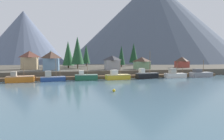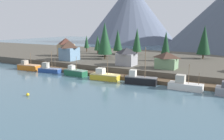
{
  "view_description": "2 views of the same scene",
  "coord_description": "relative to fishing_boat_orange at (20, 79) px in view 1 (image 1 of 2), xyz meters",
  "views": [
    {
      "loc": [
        -17.12,
        -64.17,
        8.05
      ],
      "look_at": [
        -2.16,
        2.27,
        2.93
      ],
      "focal_mm": 30.14,
      "sensor_mm": 36.0,
      "label": 1
    },
    {
      "loc": [
        32.47,
        -57.12,
        14.97
      ],
      "look_at": [
        -1.57,
        2.9,
        1.98
      ],
      "focal_mm": 37.39,
      "sensor_mm": 36.0,
      "label": 2
    }
  ],
  "objects": [
    {
      "name": "house_blue",
      "position": [
        8.32,
        12.14,
        5.13
      ],
      "size": [
        5.77,
        6.11,
        7.29
      ],
      "color": "#6689A8",
      "rests_on": "shoreline_bank"
    },
    {
      "name": "fishing_boat_green",
      "position": [
        20.29,
        0.3,
        -0.01
      ],
      "size": [
        7.57,
        3.18,
        6.01
      ],
      "rotation": [
        0.0,
        0.0,
        -0.08
      ],
      "color": "#1E5B3D",
      "rests_on": "ground_plane"
    },
    {
      "name": "conifer_back_left",
      "position": [
        18.48,
        20.87,
        9.37
      ],
      "size": [
        5.51,
        5.51,
        13.96
      ],
      "color": "#4C3823",
      "rests_on": "shoreline_bank"
    },
    {
      "name": "fishing_boat_grey",
      "position": [
        63.9,
        0.21,
        0.05
      ],
      "size": [
        8.23,
        3.28,
        6.48
      ],
      "rotation": [
        0.0,
        0.0,
        0.01
      ],
      "color": "gray",
      "rests_on": "ground_plane"
    },
    {
      "name": "shoreline_bank",
      "position": [
        32.24,
        34.01,
        0.15
      ],
      "size": [
        400.0,
        56.0,
        2.5
      ],
      "primitive_type": "cube",
      "color": "#4C473D",
      "rests_on": "ground_plane"
    },
    {
      "name": "mountain_central_peak",
      "position": [
        60.06,
        132.21,
        22.33
      ],
      "size": [
        98.07,
        98.07,
        46.86
      ],
      "primitive_type": "cone",
      "color": "slate",
      "rests_on": "ground_plane"
    },
    {
      "name": "house_green",
      "position": [
        44.97,
        12.66,
        3.98
      ],
      "size": [
        6.31,
        4.9,
        5.05
      ],
      "color": "#6B8E66",
      "rests_on": "shoreline_bank"
    },
    {
      "name": "mountain_east_peak",
      "position": [
        102.76,
        130.04,
        43.39
      ],
      "size": [
        182.54,
        182.54,
        88.97
      ],
      "primitive_type": "cone",
      "color": "#475160",
      "rests_on": "ground_plane"
    },
    {
      "name": "conifer_centre",
      "position": [
        14.61,
        38.56,
        7.73
      ],
      "size": [
        4.19,
        4.19,
        11.17
      ],
      "color": "#4C3823",
      "rests_on": "shoreline_bank"
    },
    {
      "name": "fishing_boat_orange",
      "position": [
        0.0,
        0.0,
        0.0
      ],
      "size": [
        8.17,
        3.68,
        5.99
      ],
      "rotation": [
        0.0,
        0.0,
        0.11
      ],
      "color": "#CC6B1E",
      "rests_on": "ground_plane"
    },
    {
      "name": "fishing_boat_black",
      "position": [
        41.8,
        0.13,
        0.14
      ],
      "size": [
        8.43,
        3.44,
        9.77
      ],
      "rotation": [
        0.0,
        0.0,
        0.14
      ],
      "color": "black",
      "rests_on": "ground_plane"
    },
    {
      "name": "mountain_far_ridge",
      "position": [
        132.9,
        154.27,
        21.6
      ],
      "size": [
        58.0,
        58.0,
        45.39
      ],
      "primitive_type": "cone",
      "color": "#475160",
      "rests_on": "ground_plane"
    },
    {
      "name": "house_red",
      "position": [
        67.57,
        18.22,
        4.02
      ],
      "size": [
        5.4,
        5.13,
        5.12
      ],
      "color": "#9E4238",
      "rests_on": "shoreline_bank"
    },
    {
      "name": "dock",
      "position": [
        32.24,
        4.0,
        -0.6
      ],
      "size": [
        80.0,
        4.0,
        1.6
      ],
      "color": "brown",
      "rests_on": "ground_plane"
    },
    {
      "name": "fishing_boat_white",
      "position": [
        53.15,
        0.44,
        0.06
      ],
      "size": [
        7.97,
        2.86,
        6.33
      ],
      "rotation": [
        0.0,
        0.0,
        0.01
      ],
      "color": "silver",
      "rests_on": "ground_plane"
    },
    {
      "name": "house_grey",
      "position": [
        31.95,
        12.2,
        4.33
      ],
      "size": [
        5.93,
        5.29,
        5.72
      ],
      "color": "gray",
      "rests_on": "shoreline_bank"
    },
    {
      "name": "conifer_back_right",
      "position": [
        23.78,
        39.18,
        7.96
      ],
      "size": [
        4.07,
        4.07,
        11.65
      ],
      "color": "#4C3823",
      "rests_on": "shoreline_bank"
    },
    {
      "name": "mountain_west_peak",
      "position": [
        -30.38,
        148.1,
        25.88
      ],
      "size": [
        84.17,
        84.17,
        53.96
      ],
      "primitive_type": "cone",
      "color": "slate",
      "rests_on": "ground_plane"
    },
    {
      "name": "conifer_near_right",
      "position": [
        -3.37,
        39.39,
        6.29
      ],
      "size": [
        2.52,
        2.52,
        7.99
      ],
      "color": "#4C3823",
      "rests_on": "shoreline_bank"
    },
    {
      "name": "conifer_near_left",
      "position": [
        40.09,
        27.49,
        7.33
      ],
      "size": [
        3.69,
        3.69,
        10.72
      ],
      "color": "#4C3823",
      "rests_on": "shoreline_bank"
    },
    {
      "name": "conifer_mid_right",
      "position": [
        5.79,
        35.38,
        6.34
      ],
      "size": [
        3.32,
        3.32,
        8.44
      ],
      "color": "#4C3823",
      "rests_on": "shoreline_bank"
    },
    {
      "name": "fishing_boat_blue",
      "position": [
        9.56,
        0.08,
        -0.05
      ],
      "size": [
        7.86,
        3.51,
        7.26
      ],
      "rotation": [
        0.0,
        0.0,
        0.16
      ],
      "color": "navy",
      "rests_on": "ground_plane"
    },
    {
      "name": "house_tan",
      "position": [
        -1.06,
        21.27,
        5.3
      ],
      "size": [
        6.38,
        4.88,
        7.63
      ],
      "color": "tan",
      "rests_on": "shoreline_bank"
    },
    {
      "name": "conifer_far_left",
      "position": [
        14.47,
        27.55,
        8.23
      ],
      "size": [
        5.22,
        5.22,
        12.5
      ],
      "color": "#4C3823",
      "rests_on": "shoreline_bank"
    },
    {
      "name": "ground_plane",
      "position": [
        32.24,
        22.01,
        -1.6
      ],
      "size": [
        400.0,
        400.0,
        1.0
      ],
      "primitive_type": "cube",
      "color": "#476675"
    },
    {
      "name": "channel_buoy",
      "position": [
        24.66,
        -21.7,
        -0.75
      ],
      "size": [
        0.7,
        0.7,
        0.7
      ],
      "primitive_type": "sphere",
      "color": "gold",
      "rests_on": "ground_plane"
    },
    {
      "name": "fishing_boat_yellow",
      "position": [
        30.97,
        -0.08,
        -0.01
      ],
      "size": [
        8.43,
        3.81,
        6.82
      ],
      "rotation": [
        0.0,
        0.0,
        0.09
      ],
      "color": "gold",
      "rests_on": "ground_plane"
    },
    {
      "name": "conifer_mid_left",
      "position": [
        51.1,
        40.78,
        8.75
      ],
      "size": [
        5.15,
        5.15,
        12.95
      ],
      "color": "#4C3823",
      "rests_on": "shoreline_bank"
    }
  ]
}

